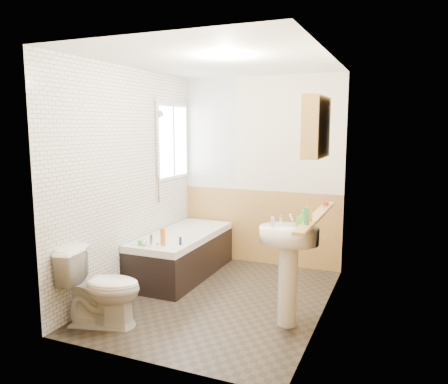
{
  "coord_description": "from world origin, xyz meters",
  "views": [
    {
      "loc": [
        1.79,
        -4.13,
        1.85
      ],
      "look_at": [
        0.0,
        0.15,
        1.15
      ],
      "focal_mm": 35.0,
      "sensor_mm": 36.0,
      "label": 1
    }
  ],
  "objects_px": {
    "toilet": "(102,288)",
    "pine_shelf": "(317,216)",
    "sink": "(288,256)",
    "bathtub": "(182,253)",
    "medicine_cabinet": "(316,127)"
  },
  "relations": [
    {
      "from": "pine_shelf",
      "to": "bathtub",
      "type": "bearing_deg",
      "value": 161.18
    },
    {
      "from": "toilet",
      "to": "sink",
      "type": "relative_size",
      "value": 0.7
    },
    {
      "from": "bathtub",
      "to": "medicine_cabinet",
      "type": "relative_size",
      "value": 2.6
    },
    {
      "from": "bathtub",
      "to": "toilet",
      "type": "height_order",
      "value": "toilet"
    },
    {
      "from": "toilet",
      "to": "sink",
      "type": "bearing_deg",
      "value": -82.04
    },
    {
      "from": "bathtub",
      "to": "toilet",
      "type": "xyz_separation_m",
      "value": [
        -0.03,
        -1.53,
        0.08
      ]
    },
    {
      "from": "toilet",
      "to": "pine_shelf",
      "type": "relative_size",
      "value": 0.48
    },
    {
      "from": "sink",
      "to": "pine_shelf",
      "type": "relative_size",
      "value": 0.69
    },
    {
      "from": "bathtub",
      "to": "medicine_cabinet",
      "type": "bearing_deg",
      "value": -19.58
    },
    {
      "from": "toilet",
      "to": "pine_shelf",
      "type": "distance_m",
      "value": 2.12
    },
    {
      "from": "bathtub",
      "to": "sink",
      "type": "bearing_deg",
      "value": -28.57
    },
    {
      "from": "toilet",
      "to": "sink",
      "type": "xyz_separation_m",
      "value": [
        1.6,
        0.67,
        0.31
      ]
    },
    {
      "from": "pine_shelf",
      "to": "sink",
      "type": "bearing_deg",
      "value": -128.49
    },
    {
      "from": "toilet",
      "to": "bathtub",
      "type": "bearing_deg",
      "value": -15.92
    },
    {
      "from": "bathtub",
      "to": "pine_shelf",
      "type": "height_order",
      "value": "pine_shelf"
    }
  ]
}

